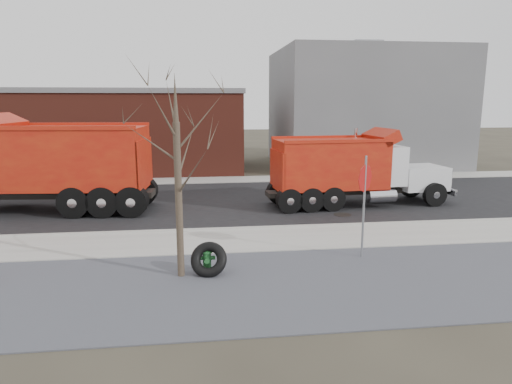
{
  "coord_description": "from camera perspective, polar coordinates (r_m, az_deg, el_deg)",
  "views": [
    {
      "loc": [
        -2.65,
        -14.0,
        4.5
      ],
      "look_at": [
        -0.73,
        1.4,
        1.4
      ],
      "focal_mm": 32.0,
      "sensor_mm": 36.0,
      "label": 1
    }
  ],
  "objects": [
    {
      "name": "stop_sign",
      "position": [
        13.33,
        13.42,
        0.29
      ],
      "size": [
        0.62,
        0.58,
        3.0
      ],
      "rotation": [
        0.0,
        0.0,
        0.36
      ],
      "color": "gray",
      "rests_on": "ground"
    },
    {
      "name": "bare_tree",
      "position": [
        11.48,
        -9.84,
        5.11
      ],
      "size": [
        3.2,
        3.2,
        5.2
      ],
      "color": "#382D23",
      "rests_on": "ground"
    },
    {
      "name": "building_brick",
      "position": [
        31.92,
        -20.58,
        7.27
      ],
      "size": [
        20.2,
        8.2,
        5.3
      ],
      "color": "maroon",
      "rests_on": "ground"
    },
    {
      "name": "fire_hydrant",
      "position": [
        12.33,
        -6.14,
        -8.37
      ],
      "size": [
        0.44,
        0.43,
        0.8
      ],
      "rotation": [
        0.0,
        0.0,
        -0.03
      ],
      "color": "#296C39",
      "rests_on": "ground"
    },
    {
      "name": "far_sidewalk",
      "position": [
        26.52,
        -1.26,
        1.59
      ],
      "size": [
        60.0,
        2.0,
        0.06
      ],
      "primitive_type": "cube",
      "color": "#9E9B93",
      "rests_on": "ground"
    },
    {
      "name": "sidewalk",
      "position": [
        15.17,
        3.3,
        -5.86
      ],
      "size": [
        60.0,
        2.5,
        0.06
      ],
      "primitive_type": "cube",
      "color": "#9E9B93",
      "rests_on": "ground"
    },
    {
      "name": "dump_truck_red_a",
      "position": [
        20.24,
        11.86,
        3.03
      ],
      "size": [
        8.19,
        2.78,
        3.29
      ],
      "rotation": [
        0.0,
        0.0,
        0.07
      ],
      "color": "black",
      "rests_on": "ground"
    },
    {
      "name": "truck_tire",
      "position": [
        12.13,
        -5.93,
        -8.4
      ],
      "size": [
        1.11,
        0.94,
        0.96
      ],
      "color": "black",
      "rests_on": "ground"
    },
    {
      "name": "ground",
      "position": [
        14.95,
        3.47,
        -6.25
      ],
      "size": [
        120.0,
        120.0,
        0.0
      ],
      "primitive_type": "plane",
      "color": "#383328",
      "rests_on": "ground"
    },
    {
      "name": "dump_truck_red_b",
      "position": [
        20.48,
        -25.0,
        3.27
      ],
      "size": [
        9.6,
        3.42,
        3.97
      ],
      "rotation": [
        0.0,
        0.0,
        3.06
      ],
      "color": "black",
      "rests_on": "ground"
    },
    {
      "name": "building_grey",
      "position": [
        34.06,
        13.11,
        10.17
      ],
      "size": [
        12.0,
        10.0,
        8.0
      ],
      "color": "slate",
      "rests_on": "ground"
    },
    {
      "name": "gravel_verge",
      "position": [
        11.73,
        6.65,
        -11.28
      ],
      "size": [
        60.0,
        5.0,
        0.03
      ],
      "primitive_type": "cube",
      "color": "slate",
      "rests_on": "ground"
    },
    {
      "name": "curb",
      "position": [
        16.39,
        2.48,
        -4.45
      ],
      "size": [
        60.0,
        0.15,
        0.11
      ],
      "primitive_type": "cube",
      "color": "#9E9B93",
      "rests_on": "ground"
    },
    {
      "name": "road",
      "position": [
        20.96,
        0.33,
        -1.07
      ],
      "size": [
        60.0,
        9.4,
        0.02
      ],
      "primitive_type": "cube",
      "color": "black",
      "rests_on": "ground"
    }
  ]
}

